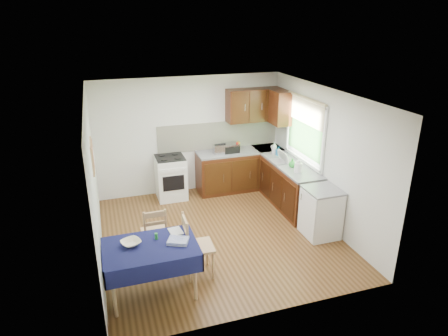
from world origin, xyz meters
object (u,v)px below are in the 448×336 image
object	(u,v)px
chair_near	(195,244)
sandwich_press	(231,148)
chair_far	(155,231)
dish_rack	(283,160)
kettle	(298,167)
toaster	(220,149)
dining_table	(151,253)

from	to	relation	value
chair_near	sandwich_press	bearing A→B (deg)	-26.03
chair_far	sandwich_press	xyz separation A→B (m)	(1.98, 2.12, 0.52)
chair_far	sandwich_press	bearing A→B (deg)	-133.29
chair_near	dish_rack	world-z (taller)	dish_rack
sandwich_press	dish_rack	size ratio (longest dim) A/B	0.70
chair_near	kettle	distance (m)	2.67
chair_near	kettle	xyz separation A→B (m)	(2.31, 1.25, 0.49)
sandwich_press	dish_rack	distance (m)	1.20
chair_far	dish_rack	size ratio (longest dim) A/B	1.93
toaster	dish_rack	bearing A→B (deg)	-17.63
dining_table	dish_rack	bearing A→B (deg)	15.16
chair_near	kettle	world-z (taller)	kettle
dining_table	dish_rack	xyz separation A→B (m)	(2.97, 2.10, 0.27)
chair_near	toaster	world-z (taller)	toaster
toaster	dish_rack	world-z (taller)	toaster
chair_near	kettle	bearing A→B (deg)	-59.26
toaster	dish_rack	size ratio (longest dim) A/B	0.62
sandwich_press	dining_table	bearing A→B (deg)	-143.87
dining_table	chair_near	size ratio (longest dim) A/B	1.29
kettle	sandwich_press	bearing A→B (deg)	118.87
sandwich_press	toaster	bearing A→B (deg)	171.82
dining_table	chair_far	bearing A→B (deg)	58.30
dining_table	sandwich_press	size ratio (longest dim) A/B	3.85
dining_table	sandwich_press	bearing A→B (deg)	34.02
chair_near	chair_far	bearing A→B (deg)	40.47
chair_far	toaster	world-z (taller)	toaster
dining_table	chair_far	distance (m)	0.91
sandwich_press	kettle	world-z (taller)	kettle
sandwich_press	kettle	xyz separation A→B (m)	(0.83, -1.50, 0.02)
dining_table	kettle	distance (m)	3.36
dining_table	kettle	size ratio (longest dim) A/B	5.14
dining_table	chair_near	xyz separation A→B (m)	(0.67, 0.24, -0.14)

